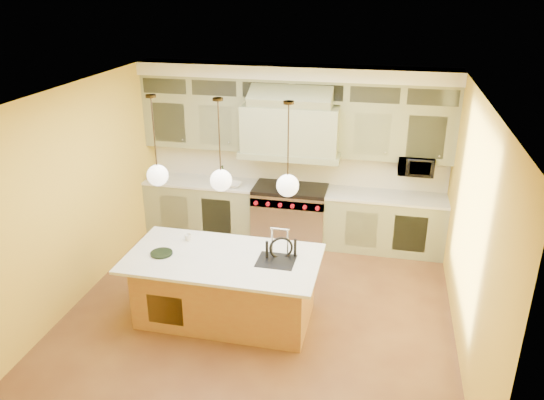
% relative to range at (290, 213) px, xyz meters
% --- Properties ---
extents(floor, '(5.00, 5.00, 0.00)m').
position_rel_range_xyz_m(floor, '(0.00, -2.14, -0.49)').
color(floor, '#55301D').
rests_on(floor, ground).
extents(ceiling, '(5.00, 5.00, 0.00)m').
position_rel_range_xyz_m(ceiling, '(0.00, -2.14, 2.41)').
color(ceiling, white).
rests_on(ceiling, wall_back).
extents(wall_back, '(5.00, 0.00, 5.00)m').
position_rel_range_xyz_m(wall_back, '(0.00, 0.36, 0.96)').
color(wall_back, gold).
rests_on(wall_back, ground).
extents(wall_front, '(5.00, 0.00, 5.00)m').
position_rel_range_xyz_m(wall_front, '(0.00, -4.64, 0.96)').
color(wall_front, gold).
rests_on(wall_front, ground).
extents(wall_left, '(0.00, 5.00, 5.00)m').
position_rel_range_xyz_m(wall_left, '(-2.50, -2.14, 0.96)').
color(wall_left, gold).
rests_on(wall_left, ground).
extents(wall_right, '(0.00, 5.00, 5.00)m').
position_rel_range_xyz_m(wall_right, '(2.50, -2.14, 0.96)').
color(wall_right, gold).
rests_on(wall_right, ground).
extents(back_cabinetry, '(5.00, 0.77, 2.90)m').
position_rel_range_xyz_m(back_cabinetry, '(0.00, 0.09, 0.94)').
color(back_cabinetry, gray).
rests_on(back_cabinetry, floor).
extents(range, '(1.20, 0.74, 0.96)m').
position_rel_range_xyz_m(range, '(0.00, 0.00, 0.00)').
color(range, silver).
rests_on(range, floor).
extents(kitchen_island, '(2.42, 1.29, 1.35)m').
position_rel_range_xyz_m(kitchen_island, '(-0.39, -2.40, -0.01)').
color(kitchen_island, '#9C6037').
rests_on(kitchen_island, floor).
extents(counter_stool, '(0.53, 0.53, 1.19)m').
position_rel_range_xyz_m(counter_stool, '(0.36, -2.41, 0.19)').
color(counter_stool, black).
rests_on(counter_stool, floor).
extents(microwave, '(0.54, 0.37, 0.30)m').
position_rel_range_xyz_m(microwave, '(1.95, 0.11, 0.96)').
color(microwave, black).
rests_on(microwave, back_cabinetry).
extents(oil_bottle_a, '(0.11, 0.12, 0.30)m').
position_rel_range_xyz_m(oil_bottle_a, '(-1.16, 0.01, 0.60)').
color(oil_bottle_a, black).
rests_on(oil_bottle_a, back_cabinetry).
extents(oil_bottle_b, '(0.09, 0.09, 0.19)m').
position_rel_range_xyz_m(oil_bottle_b, '(-2.30, -0.22, 0.55)').
color(oil_bottle_b, black).
rests_on(oil_bottle_b, back_cabinetry).
extents(fruit_bowl, '(0.27, 0.27, 0.07)m').
position_rel_range_xyz_m(fruit_bowl, '(-0.93, -0.14, 0.49)').
color(fruit_bowl, silver).
rests_on(fruit_bowl, back_cabinetry).
extents(cup, '(0.11, 0.11, 0.09)m').
position_rel_range_xyz_m(cup, '(-0.98, -2.11, 0.48)').
color(cup, silver).
rests_on(cup, kitchen_island).
extents(pendant_left, '(0.26, 0.26, 1.11)m').
position_rel_range_xyz_m(pendant_left, '(-1.20, -2.39, 1.46)').
color(pendant_left, '#2D2319').
rests_on(pendant_left, ceiling).
extents(pendant_center, '(0.26, 0.26, 1.11)m').
position_rel_range_xyz_m(pendant_center, '(-0.40, -2.39, 1.46)').
color(pendant_center, '#2D2319').
rests_on(pendant_center, ceiling).
extents(pendant_right, '(0.26, 0.26, 1.11)m').
position_rel_range_xyz_m(pendant_right, '(0.40, -2.39, 1.46)').
color(pendant_right, '#2D2319').
rests_on(pendant_right, ceiling).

